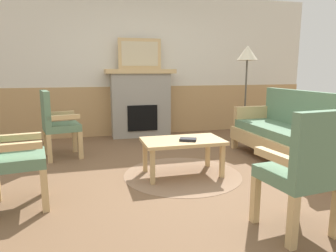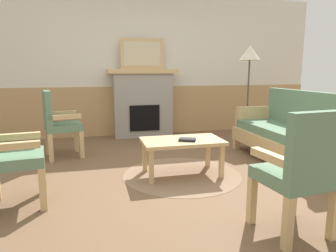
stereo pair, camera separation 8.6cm
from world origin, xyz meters
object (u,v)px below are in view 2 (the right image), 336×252
at_px(framed_picture, 142,54).
at_px(fireplace, 143,102).
at_px(armchair_front_left, 301,168).
at_px(couch, 288,134).
at_px(book_on_table, 187,140).
at_px(floor_lamp_by_couch, 250,59).
at_px(armchair_by_window_left, 58,121).
at_px(coffee_table, 182,144).
at_px(armchair_near_fireplace, 6,150).

bearing_deg(framed_picture, fireplace, -90.00).
xyz_separation_m(framed_picture, armchair_front_left, (0.55, -3.86, -1.02)).
relative_size(couch, book_on_table, 9.35).
distance_m(fireplace, floor_lamp_by_couch, 2.10).
bearing_deg(armchair_front_left, armchair_by_window_left, 126.27).
height_order(coffee_table, floor_lamp_by_couch, floor_lamp_by_couch).
xyz_separation_m(couch, book_on_table, (-1.53, -0.24, 0.06)).
distance_m(framed_picture, armchair_by_window_left, 2.10).
distance_m(fireplace, book_on_table, 2.42).
xyz_separation_m(fireplace, armchair_near_fireplace, (-1.71, -2.78, -0.11)).
bearing_deg(floor_lamp_by_couch, armchair_near_fireplace, -150.86).
bearing_deg(fireplace, armchair_by_window_left, -141.09).
bearing_deg(floor_lamp_by_couch, armchair_by_window_left, -174.62).
xyz_separation_m(coffee_table, book_on_table, (0.04, -0.08, 0.07)).
relative_size(couch, floor_lamp_by_couch, 1.07).
bearing_deg(fireplace, couch, -52.51).
bearing_deg(armchair_near_fireplace, floor_lamp_by_couch, 29.14).
bearing_deg(framed_picture, armchair_near_fireplace, -121.56).
distance_m(armchair_front_left, floor_lamp_by_couch, 3.36).
relative_size(framed_picture, armchair_by_window_left, 0.82).
bearing_deg(floor_lamp_by_couch, armchair_front_left, -111.52).
height_order(fireplace, floor_lamp_by_couch, floor_lamp_by_couch).
distance_m(framed_picture, armchair_near_fireplace, 3.42).
xyz_separation_m(fireplace, armchair_front_left, (0.55, -3.86, -0.11)).
relative_size(couch, coffee_table, 1.88).
relative_size(fireplace, armchair_near_fireplace, 1.33).
bearing_deg(couch, armchair_near_fireplace, -169.71).
xyz_separation_m(book_on_table, floor_lamp_by_couch, (1.61, 1.55, 1.00)).
height_order(framed_picture, coffee_table, framed_picture).
height_order(armchair_by_window_left, armchair_front_left, same).
height_order(couch, floor_lamp_by_couch, floor_lamp_by_couch).
xyz_separation_m(couch, floor_lamp_by_couch, (0.08, 1.31, 1.05)).
relative_size(fireplace, armchair_by_window_left, 1.33).
bearing_deg(armchair_by_window_left, book_on_table, -38.74).
xyz_separation_m(couch, armchair_near_fireplace, (-3.37, -0.61, 0.14)).
bearing_deg(armchair_by_window_left, floor_lamp_by_couch, 5.38).
height_order(framed_picture, armchair_front_left, framed_picture).
distance_m(armchair_near_fireplace, armchair_by_window_left, 1.64).
bearing_deg(armchair_near_fireplace, book_on_table, 11.30).
relative_size(fireplace, coffee_table, 1.35).
relative_size(fireplace, floor_lamp_by_couch, 0.77).
relative_size(coffee_table, armchair_front_left, 0.98).
height_order(framed_picture, couch, framed_picture).
xyz_separation_m(framed_picture, couch, (1.66, -2.17, -1.16)).
bearing_deg(framed_picture, coffee_table, -87.70).
height_order(armchair_front_left, floor_lamp_by_couch, floor_lamp_by_couch).
height_order(couch, armchair_front_left, same).
relative_size(couch, armchair_front_left, 1.84).
relative_size(book_on_table, floor_lamp_by_couch, 0.11).
bearing_deg(floor_lamp_by_couch, framed_picture, 153.74).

